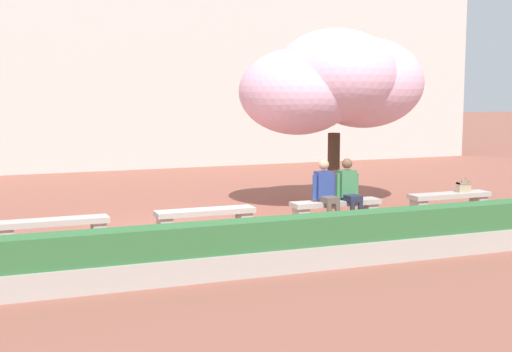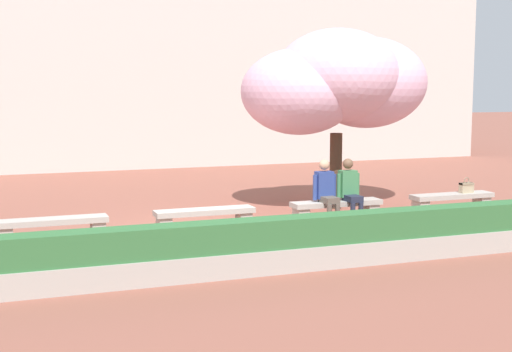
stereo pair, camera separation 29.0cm
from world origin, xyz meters
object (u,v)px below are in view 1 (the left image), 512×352
object	(u,v)px
stone_bench_center	(205,217)
cherry_tree_main	(334,83)
stone_bench_near_east	(336,207)
stone_bench_east_end	(449,199)
person_seated_left	(326,189)
handbag	(464,186)
stone_bench_near_west	(53,227)
person_seated_right	(349,188)

from	to	relation	value
stone_bench_center	cherry_tree_main	distance (m)	4.67
stone_bench_near_east	cherry_tree_main	size ratio (longest dim) A/B	0.44
stone_bench_east_end	person_seated_left	distance (m)	3.05
handbag	cherry_tree_main	distance (m)	3.64
stone_bench_near_west	person_seated_right	size ratio (longest dim) A/B	1.47
stone_bench_center	person_seated_right	distance (m)	3.05
cherry_tree_main	person_seated_left	bearing A→B (deg)	-121.25
stone_bench_center	stone_bench_east_end	distance (m)	5.52
handbag	person_seated_left	bearing A→B (deg)	-179.39
stone_bench_east_end	person_seated_left	world-z (taller)	person_seated_left
person_seated_right	cherry_tree_main	distance (m)	2.79
stone_bench_center	stone_bench_east_end	world-z (taller)	same
handbag	cherry_tree_main	world-z (taller)	cherry_tree_main
stone_bench_near_west	cherry_tree_main	size ratio (longest dim) A/B	0.44
stone_bench_center	person_seated_left	bearing A→B (deg)	-1.22
stone_bench_east_end	handbag	bearing A→B (deg)	-2.85
stone_bench_center	stone_bench_near_east	size ratio (longest dim) A/B	1.00
stone_bench_east_end	person_seated_right	size ratio (longest dim) A/B	1.47
stone_bench_center	person_seated_right	world-z (taller)	person_seated_right
stone_bench_center	handbag	xyz separation A→B (m)	(5.87, -0.02, 0.27)
stone_bench_east_end	person_seated_right	xyz separation A→B (m)	(-2.50, -0.05, 0.39)
stone_bench_near_west	stone_bench_center	world-z (taller)	same
person_seated_left	cherry_tree_main	bearing A→B (deg)	58.75
stone_bench_near_west	person_seated_left	size ratio (longest dim) A/B	1.47
stone_bench_near_east	handbag	xyz separation A→B (m)	(3.11, -0.02, 0.27)
person_seated_right	person_seated_left	bearing A→B (deg)	179.99
stone_bench_near_west	person_seated_right	bearing A→B (deg)	-0.53
person_seated_left	person_seated_right	bearing A→B (deg)	-0.01
stone_bench_near_west	stone_bench_center	xyz separation A→B (m)	(2.76, 0.00, 0.00)
stone_bench_center	stone_bench_near_east	bearing A→B (deg)	0.00
stone_bench_east_end	handbag	xyz separation A→B (m)	(0.35, -0.02, 0.27)
stone_bench_near_west	stone_bench_east_end	size ratio (longest dim) A/B	1.00
stone_bench_near_east	stone_bench_east_end	world-z (taller)	same
person_seated_right	handbag	xyz separation A→B (m)	(2.85, 0.04, -0.12)
stone_bench_center	cherry_tree_main	xyz separation A→B (m)	(3.56, 1.69, 2.51)
stone_bench_center	person_seated_right	xyz separation A→B (m)	(3.03, -0.05, 0.39)
handbag	stone_bench_near_east	bearing A→B (deg)	179.68
person_seated_right	cherry_tree_main	size ratio (longest dim) A/B	0.30
stone_bench_east_end	stone_bench_center	bearing A→B (deg)	180.00
stone_bench_near_west	person_seated_right	xyz separation A→B (m)	(5.79, -0.05, 0.39)
cherry_tree_main	handbag	bearing A→B (deg)	-36.33
stone_bench_center	stone_bench_near_east	distance (m)	2.76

